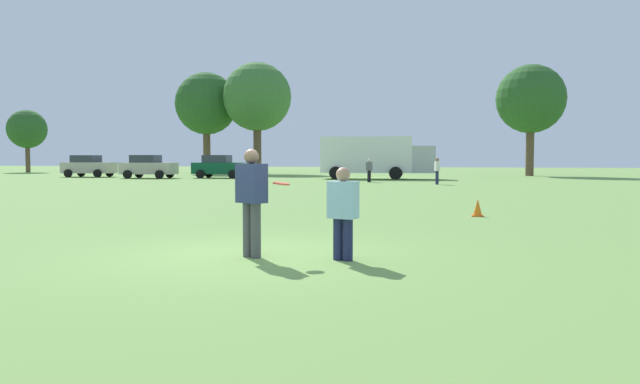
{
  "coord_description": "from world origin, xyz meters",
  "views": [
    {
      "loc": [
        3.48,
        -9.32,
        1.59
      ],
      "look_at": [
        0.98,
        1.13,
        0.99
      ],
      "focal_mm": 34.09,
      "sensor_mm": 36.0,
      "label": 1
    }
  ],
  "objects_px": {
    "frisbee": "(281,184)",
    "box_truck": "(375,156)",
    "parked_car_near_left": "(88,166)",
    "parked_car_mid_left": "(148,166)",
    "parked_car_center": "(220,166)",
    "player_thrower": "(252,196)",
    "bystander_sideline_watcher": "(437,169)",
    "player_defender": "(343,209)",
    "traffic_cone": "(478,208)",
    "bystander_far_jogger": "(369,169)"
  },
  "relations": [
    {
      "from": "player_defender",
      "to": "box_truck",
      "type": "height_order",
      "value": "box_truck"
    },
    {
      "from": "parked_car_center",
      "to": "player_defender",
      "type": "bearing_deg",
      "value": -64.42
    },
    {
      "from": "player_thrower",
      "to": "traffic_cone",
      "type": "bearing_deg",
      "value": 65.14
    },
    {
      "from": "player_thrower",
      "to": "player_defender",
      "type": "bearing_deg",
      "value": 2.14
    },
    {
      "from": "parked_car_mid_left",
      "to": "bystander_far_jogger",
      "type": "distance_m",
      "value": 18.39
    },
    {
      "from": "frisbee",
      "to": "parked_car_near_left",
      "type": "bearing_deg",
      "value": 127.96
    },
    {
      "from": "player_defender",
      "to": "traffic_cone",
      "type": "distance_m",
      "value": 8.15
    },
    {
      "from": "box_truck",
      "to": "player_thrower",
      "type": "bearing_deg",
      "value": -84.81
    },
    {
      "from": "player_thrower",
      "to": "bystander_sideline_watcher",
      "type": "bearing_deg",
      "value": 86.56
    },
    {
      "from": "player_defender",
      "to": "parked_car_mid_left",
      "type": "distance_m",
      "value": 40.62
    },
    {
      "from": "player_thrower",
      "to": "player_defender",
      "type": "xyz_separation_m",
      "value": [
        1.48,
        0.06,
        -0.17
      ]
    },
    {
      "from": "bystander_far_jogger",
      "to": "parked_car_mid_left",
      "type": "bearing_deg",
      "value": 168.7
    },
    {
      "from": "traffic_cone",
      "to": "parked_car_mid_left",
      "type": "xyz_separation_m",
      "value": [
        -24.52,
        26.09,
        0.69
      ]
    },
    {
      "from": "player_thrower",
      "to": "traffic_cone",
      "type": "xyz_separation_m",
      "value": [
        3.66,
        7.89,
        -0.75
      ]
    },
    {
      "from": "parked_car_center",
      "to": "bystander_sideline_watcher",
      "type": "bearing_deg",
      "value": -24.73
    },
    {
      "from": "player_thrower",
      "to": "player_defender",
      "type": "relative_size",
      "value": 1.2
    },
    {
      "from": "parked_car_center",
      "to": "parked_car_mid_left",
      "type": "bearing_deg",
      "value": -159.8
    },
    {
      "from": "parked_car_center",
      "to": "bystander_sideline_watcher",
      "type": "distance_m",
      "value": 19.11
    },
    {
      "from": "parked_car_mid_left",
      "to": "bystander_far_jogger",
      "type": "bearing_deg",
      "value": -11.3
    },
    {
      "from": "frisbee",
      "to": "parked_car_near_left",
      "type": "relative_size",
      "value": 0.06
    },
    {
      "from": "player_thrower",
      "to": "parked_car_near_left",
      "type": "height_order",
      "value": "parked_car_near_left"
    },
    {
      "from": "traffic_cone",
      "to": "parked_car_near_left",
      "type": "distance_m",
      "value": 41.65
    },
    {
      "from": "traffic_cone",
      "to": "bystander_far_jogger",
      "type": "distance_m",
      "value": 23.41
    },
    {
      "from": "player_defender",
      "to": "bystander_far_jogger",
      "type": "height_order",
      "value": "bystander_far_jogger"
    },
    {
      "from": "traffic_cone",
      "to": "parked_car_mid_left",
      "type": "distance_m",
      "value": 35.81
    },
    {
      "from": "box_truck",
      "to": "bystander_sideline_watcher",
      "type": "relative_size",
      "value": 5.4
    },
    {
      "from": "bystander_sideline_watcher",
      "to": "traffic_cone",
      "type": "bearing_deg",
      "value": -84.35
    },
    {
      "from": "player_thrower",
      "to": "bystander_far_jogger",
      "type": "bearing_deg",
      "value": 95.32
    },
    {
      "from": "frisbee",
      "to": "traffic_cone",
      "type": "distance_m",
      "value": 8.53
    },
    {
      "from": "player_thrower",
      "to": "parked_car_near_left",
      "type": "xyz_separation_m",
      "value": [
        -27.34,
        35.7,
        -0.05
      ]
    },
    {
      "from": "parked_car_mid_left",
      "to": "bystander_sideline_watcher",
      "type": "height_order",
      "value": "parked_car_mid_left"
    },
    {
      "from": "parked_car_near_left",
      "to": "box_truck",
      "type": "relative_size",
      "value": 0.5
    },
    {
      "from": "parked_car_mid_left",
      "to": "parked_car_center",
      "type": "bearing_deg",
      "value": 20.2
    },
    {
      "from": "bystander_far_jogger",
      "to": "parked_car_near_left",
      "type": "bearing_deg",
      "value": 167.75
    },
    {
      "from": "player_defender",
      "to": "bystander_sideline_watcher",
      "type": "height_order",
      "value": "bystander_sideline_watcher"
    },
    {
      "from": "frisbee",
      "to": "parked_car_center",
      "type": "xyz_separation_m",
      "value": [
        -16.17,
        35.86,
        -0.26
      ]
    },
    {
      "from": "parked_car_near_left",
      "to": "parked_car_center",
      "type": "relative_size",
      "value": 1.0
    },
    {
      "from": "traffic_cone",
      "to": "parked_car_center",
      "type": "bearing_deg",
      "value": 124.63
    },
    {
      "from": "player_thrower",
      "to": "parked_car_mid_left",
      "type": "height_order",
      "value": "parked_car_mid_left"
    },
    {
      "from": "bystander_far_jogger",
      "to": "traffic_cone",
      "type": "bearing_deg",
      "value": -73.92
    },
    {
      "from": "box_truck",
      "to": "traffic_cone",
      "type": "bearing_deg",
      "value": -76.32
    },
    {
      "from": "box_truck",
      "to": "bystander_far_jogger",
      "type": "distance_m",
      "value": 6.25
    },
    {
      "from": "frisbee",
      "to": "parked_car_near_left",
      "type": "xyz_separation_m",
      "value": [
        -27.83,
        35.67,
        -0.26
      ]
    },
    {
      "from": "bystander_far_jogger",
      "to": "player_thrower",
      "type": "bearing_deg",
      "value": -84.68
    },
    {
      "from": "parked_car_mid_left",
      "to": "box_truck",
      "type": "relative_size",
      "value": 0.5
    },
    {
      "from": "parked_car_center",
      "to": "box_truck",
      "type": "relative_size",
      "value": 0.5
    },
    {
      "from": "traffic_cone",
      "to": "box_truck",
      "type": "distance_m",
      "value": 29.53
    },
    {
      "from": "frisbee",
      "to": "parked_car_mid_left",
      "type": "relative_size",
      "value": 0.06
    },
    {
      "from": "parked_car_center",
      "to": "bystander_sideline_watcher",
      "type": "height_order",
      "value": "parked_car_center"
    },
    {
      "from": "frisbee",
      "to": "box_truck",
      "type": "xyz_separation_m",
      "value": [
        -3.81,
        36.52,
        0.57
      ]
    }
  ]
}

